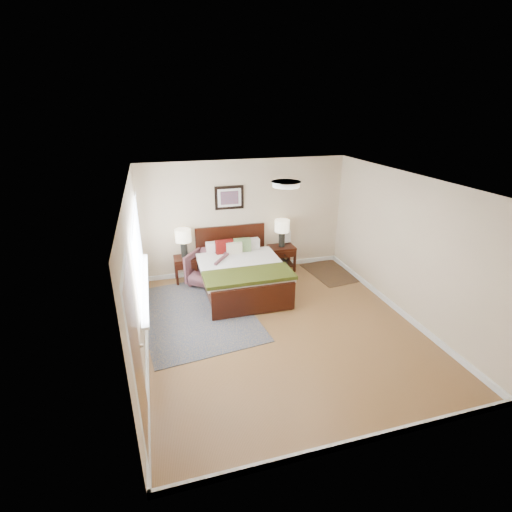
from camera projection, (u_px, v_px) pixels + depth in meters
name	position (u px, v px, depth m)	size (l,w,h in m)	color
floor	(282.00, 327.00, 6.36)	(5.00, 5.00, 0.00)	brown
back_wall	(245.00, 217.00, 8.12)	(4.50, 0.04, 2.50)	beige
front_wall	(369.00, 355.00, 3.66)	(4.50, 0.04, 2.50)	beige
left_wall	(136.00, 277.00, 5.33)	(0.04, 5.00, 2.50)	beige
right_wall	(405.00, 246.00, 6.46)	(0.04, 5.00, 2.50)	beige
ceiling	(286.00, 181.00, 5.42)	(4.50, 5.00, 0.02)	white
window	(140.00, 251.00, 5.92)	(0.11, 2.72, 1.32)	silver
door	(138.00, 362.00, 3.84)	(0.06, 1.00, 2.18)	silver
ceil_fixture	(286.00, 184.00, 5.43)	(0.44, 0.44, 0.08)	white
bed	(241.00, 268.00, 7.43)	(1.66, 2.01, 1.08)	black
wall_art	(229.00, 198.00, 7.82)	(0.62, 0.05, 0.50)	black
nightstand_left	(185.00, 263.00, 7.86)	(0.46, 0.42, 0.55)	black
nightstand_right	(281.00, 255.00, 8.43)	(0.58, 0.43, 0.57)	black
lamp_left	(183.00, 238.00, 7.67)	(0.32, 0.32, 0.61)	black
lamp_right	(282.00, 228.00, 8.20)	(0.32, 0.32, 0.61)	black
armchair	(208.00, 268.00, 7.78)	(0.76, 0.78, 0.71)	brown
rug_persian	(197.00, 313.00, 6.78)	(1.90, 2.68, 0.01)	#0E2247
rug_navy	(330.00, 272.00, 8.42)	(0.87, 1.30, 0.01)	black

